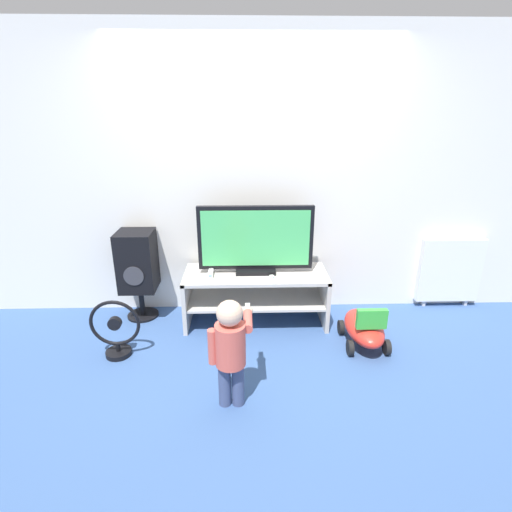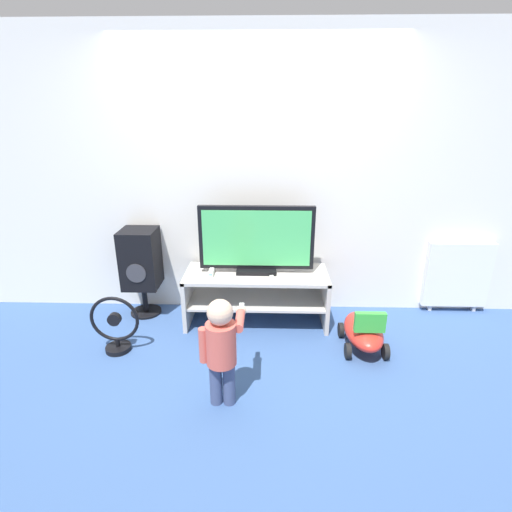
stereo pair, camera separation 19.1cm
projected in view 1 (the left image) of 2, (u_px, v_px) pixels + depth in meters
The scene contains 12 objects.
ground_plane at pixel (256, 335), 3.56m from camera, with size 16.00×16.00×0.00m, color #38568C.
wall_back at pixel (255, 178), 3.67m from camera, with size 10.00×0.06×2.60m.
tv_stand at pixel (256, 289), 3.69m from camera, with size 1.30×0.51×0.49m.
television at pixel (256, 240), 3.55m from camera, with size 1.03×0.20×0.62m.
game_console at pixel (211, 272), 3.59m from camera, with size 0.04×0.19×0.05m.
remote_primary at pixel (308, 278), 3.49m from camera, with size 0.08×0.13×0.03m.
remote_secondary at pixel (273, 279), 3.48m from camera, with size 0.06×0.13×0.03m.
child at pixel (231, 345), 2.59m from camera, with size 0.30×0.45×0.78m.
speaker_tower at pixel (137, 263), 3.70m from camera, with size 0.33×0.33×0.85m.
floor_fan at pixel (116, 331), 3.20m from camera, with size 0.40×0.21×0.50m.
ride_on_toy at pixel (364, 328), 3.37m from camera, with size 0.34×0.59×0.41m.
radiator at pixel (450, 270), 3.97m from camera, with size 0.62×0.08×0.71m.
Camera 1 is at (-0.09, -3.10, 1.90)m, focal length 28.00 mm.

